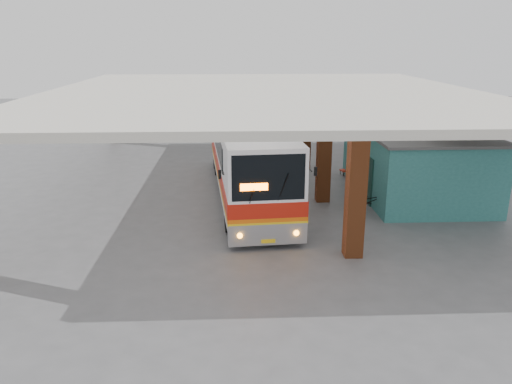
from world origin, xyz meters
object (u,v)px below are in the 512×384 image
object	(u,v)px
pedestrian	(279,208)
red_chair	(347,167)
coach_bus	(247,156)
motorcycle	(369,201)

from	to	relation	value
pedestrian	red_chair	distance (m)	9.01
coach_bus	pedestrian	xyz separation A→B (m)	(1.10, -4.39, -1.07)
coach_bus	red_chair	xyz separation A→B (m)	(5.47, 3.47, -1.51)
motorcycle	red_chair	bearing A→B (deg)	4.58
coach_bus	motorcycle	world-z (taller)	coach_bus
coach_bus	pedestrian	world-z (taller)	coach_bus
motorcycle	coach_bus	bearing A→B (deg)	71.07
coach_bus	red_chair	bearing A→B (deg)	27.72
coach_bus	motorcycle	distance (m)	5.88
coach_bus	pedestrian	size ratio (longest dim) A/B	7.99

